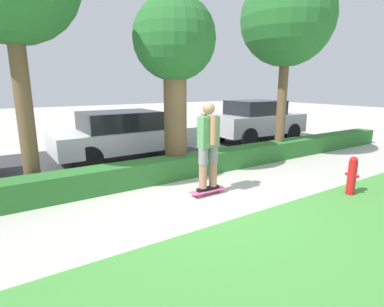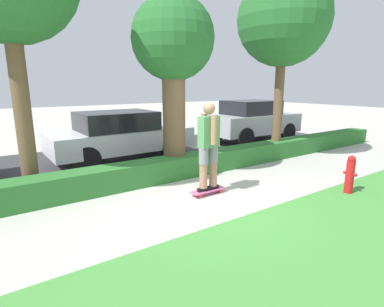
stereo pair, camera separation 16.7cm
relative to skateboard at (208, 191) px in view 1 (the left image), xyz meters
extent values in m
plane|color=#BCB7AD|center=(-0.25, -0.22, -0.08)|extent=(60.00, 60.00, 0.00)
cube|color=#47933D|center=(-0.25, -3.22, -0.07)|extent=(17.93, 4.00, 0.01)
cube|color=#38383A|center=(-0.25, 3.98, -0.07)|extent=(17.93, 5.00, 0.01)
cube|color=#2D702D|center=(-0.25, 1.38, 0.18)|extent=(17.93, 0.60, 0.53)
cube|color=#DB5B93|center=(0.00, 0.00, 0.01)|extent=(0.79, 0.24, 0.02)
cylinder|color=red|center=(0.27, -0.09, -0.04)|extent=(0.08, 0.04, 0.08)
cylinder|color=red|center=(0.27, 0.09, -0.04)|extent=(0.08, 0.04, 0.08)
cylinder|color=red|center=(-0.27, -0.09, -0.04)|extent=(0.08, 0.04, 0.08)
cylinder|color=red|center=(-0.27, 0.09, -0.04)|extent=(0.08, 0.04, 0.08)
cube|color=black|center=(-0.13, 0.00, 0.05)|extent=(0.26, 0.09, 0.07)
cylinder|color=#A37556|center=(-0.13, 0.00, 0.51)|extent=(0.16, 0.16, 0.84)
cylinder|color=gray|center=(-0.13, 0.00, 0.76)|extent=(0.19, 0.19, 0.34)
cube|color=black|center=(0.13, 0.00, 0.05)|extent=(0.26, 0.09, 0.07)
cylinder|color=#A37556|center=(0.13, 0.00, 0.51)|extent=(0.16, 0.16, 0.84)
cylinder|color=gray|center=(0.13, 0.00, 0.76)|extent=(0.19, 0.19, 0.34)
cube|color=#519356|center=(0.00, 0.00, 1.24)|extent=(0.40, 0.22, 0.62)
cylinder|color=#A37556|center=(0.00, -0.17, 1.30)|extent=(0.13, 0.13, 0.59)
cylinder|color=#A37556|center=(0.00, 0.17, 1.30)|extent=(0.13, 0.13, 0.59)
sphere|color=#A37556|center=(0.00, 0.00, 1.71)|extent=(0.24, 0.24, 0.24)
cylinder|color=brown|center=(-3.05, 1.98, 1.69)|extent=(0.32, 0.32, 3.54)
cylinder|color=brown|center=(0.15, 1.60, 1.30)|extent=(0.55, 0.55, 2.76)
sphere|color=#286B2D|center=(0.15, 1.60, 3.22)|extent=(1.95, 1.95, 1.95)
cylinder|color=brown|center=(3.80, 1.46, 1.60)|extent=(0.28, 0.28, 3.36)
sphere|color=#286B2D|center=(3.80, 1.46, 4.02)|extent=(2.68, 2.68, 2.68)
cube|color=silver|center=(-0.39, 3.78, 0.58)|extent=(4.15, 1.93, 0.59)
cube|color=black|center=(-0.51, 3.78, 1.14)|extent=(2.17, 1.66, 0.53)
cylinder|color=black|center=(0.88, 2.94, 0.28)|extent=(0.72, 0.22, 0.72)
cylinder|color=black|center=(0.88, 4.62, 0.28)|extent=(0.72, 0.22, 0.72)
cylinder|color=black|center=(-1.66, 2.94, 0.28)|extent=(0.72, 0.22, 0.72)
cylinder|color=black|center=(-1.66, 4.62, 0.28)|extent=(0.72, 0.22, 0.72)
cube|color=#B7B7BC|center=(5.16, 3.85, 0.66)|extent=(3.85, 1.85, 0.73)
cube|color=black|center=(5.05, 3.85, 1.29)|extent=(2.01, 1.61, 0.54)
cylinder|color=black|center=(6.35, 3.02, 0.30)|extent=(0.75, 0.21, 0.75)
cylinder|color=black|center=(6.35, 4.67, 0.30)|extent=(0.75, 0.21, 0.75)
cylinder|color=black|center=(3.98, 3.02, 0.30)|extent=(0.75, 0.21, 0.75)
cylinder|color=black|center=(3.98, 4.67, 0.30)|extent=(0.75, 0.21, 0.75)
cylinder|color=red|center=(2.49, -1.62, 0.27)|extent=(0.17, 0.17, 0.71)
sphere|color=red|center=(2.49, -1.62, 0.66)|extent=(0.15, 0.15, 0.15)
cylinder|color=red|center=(2.49, -1.70, 0.35)|extent=(0.06, 0.10, 0.06)
cylinder|color=red|center=(2.49, -1.53, 0.35)|extent=(0.06, 0.10, 0.06)
camera|label=1|loc=(-3.48, -4.80, 2.16)|focal=28.00mm
camera|label=2|loc=(-3.62, -4.71, 2.16)|focal=28.00mm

